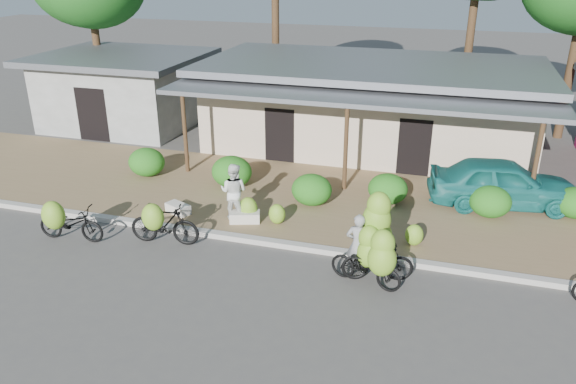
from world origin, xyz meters
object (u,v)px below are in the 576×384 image
bystander (234,191)px  teal_van (503,183)px  vendor (358,245)px  bike_far_left (68,222)px  bike_center (371,247)px  bike_left (163,223)px  bike_right (379,259)px  sack_near (245,217)px  sack_far (178,209)px

bystander → teal_van: bearing=-155.7°
vendor → bike_far_left: bearing=0.2°
bike_far_left → teal_van: size_ratio=0.45×
teal_van → bike_center: bearing=139.2°
bike_center → teal_van: bike_center is taller
bike_left → teal_van: size_ratio=0.45×
bike_right → sack_near: bike_right is taller
bike_left → bystander: size_ratio=1.17×
sack_near → vendor: (3.54, -1.70, 0.53)m
bike_far_left → bystander: 4.53m
sack_far → bike_far_left: bearing=-132.7°
bike_left → sack_near: (1.65, 1.71, -0.38)m
bike_center → bike_right: bearing=-120.1°
bike_left → sack_far: bike_left is taller
bike_right → vendor: bike_right is taller
sack_near → vendor: size_ratio=0.53×
bike_far_left → vendor: size_ratio=1.20×
bike_right → teal_van: 6.10m
bike_far_left → teal_van: 12.53m
bike_far_left → bike_left: (2.53, 0.56, 0.06)m
bystander → bike_right: bearing=155.1°
bystander → sack_far: bearing=6.8°
bike_left → bike_right: bearing=-99.6°
bike_left → vendor: size_ratio=1.22×
bike_left → sack_far: bearing=8.5°
vendor → bystander: bystander is taller
sack_far → teal_van: 9.74m
sack_near → vendor: 3.97m
bike_right → vendor: (-0.56, 0.35, 0.09)m
bike_far_left → bystander: (3.81, 2.42, 0.37)m
bike_left → bike_right: 5.77m
bike_center → vendor: (-0.33, 0.12, -0.05)m
bike_far_left → bike_center: (8.05, 0.46, 0.26)m
bike_center → bystander: size_ratio=1.30×
bike_left → bike_center: (5.53, -0.11, 0.20)m
sack_far → bystander: bearing=5.5°
bike_left → sack_near: 2.41m
bike_left → vendor: vendor is taller
sack_near → sack_far: bearing=-179.6°
bike_center → vendor: size_ratio=1.35×
sack_far → bike_center: bearing=-16.8°
bike_far_left → bystander: bystander is taller
bike_far_left → vendor: bearing=-90.2°
sack_far → bike_left: bearing=-75.2°
bystander → teal_van: size_ratio=0.39×
bike_far_left → bystander: bearing=-61.9°
sack_far → bystander: size_ratio=0.45×
bike_left → bike_center: 5.53m
bike_center → vendor: 0.35m
bystander → teal_van: bystander is taller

